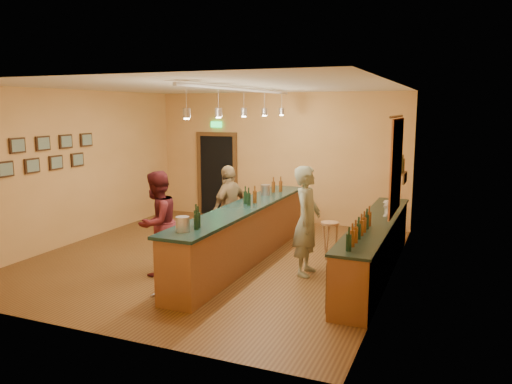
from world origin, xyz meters
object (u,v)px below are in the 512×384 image
at_px(customer_b, 230,208).
at_px(bar_stool, 330,230).
at_px(back_counter, 375,247).
at_px(customer_a, 157,223).
at_px(bartender, 307,221).
at_px(tasting_bar, 244,229).

xyz_separation_m(customer_b, bar_stool, (1.96, 0.26, -0.30)).
xyz_separation_m(back_counter, bar_stool, (-0.95, 0.61, 0.07)).
relative_size(back_counter, customer_b, 2.65).
distance_m(customer_a, bar_stool, 3.22).
relative_size(bartender, customer_a, 1.05).
distance_m(tasting_bar, customer_a, 1.65).
bearing_deg(bar_stool, bartender, -97.70).
distance_m(back_counter, customer_a, 3.74).
height_order(bartender, bar_stool, bartender).
bearing_deg(back_counter, bar_stool, 147.15).
bearing_deg(back_counter, customer_b, 173.13).
distance_m(customer_a, customer_b, 1.82).
height_order(back_counter, customer_a, customer_a).
distance_m(tasting_bar, bar_stool, 1.62).
relative_size(customer_a, customer_b, 1.04).
xyz_separation_m(tasting_bar, customer_a, (-1.08, -1.20, 0.28)).
bearing_deg(bartender, customer_b, 63.91).
relative_size(back_counter, customer_a, 2.56).
bearing_deg(bar_stool, customer_b, -172.44).
bearing_deg(customer_b, bartender, 78.47).
bearing_deg(customer_a, bartender, 114.73).
height_order(back_counter, bartender, bartender).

